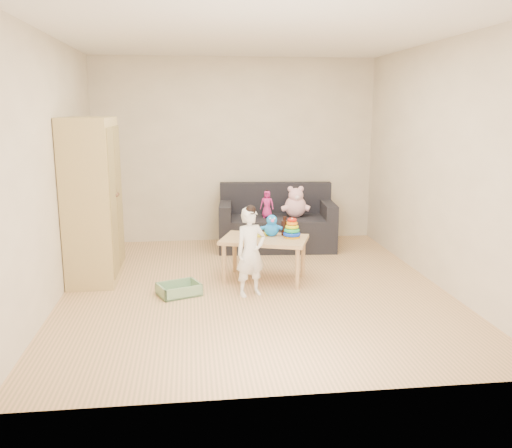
{
  "coord_description": "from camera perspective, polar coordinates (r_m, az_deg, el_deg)",
  "views": [
    {
      "loc": [
        -0.65,
        -5.52,
        1.89
      ],
      "look_at": [
        0.05,
        0.25,
        0.65
      ],
      "focal_mm": 38.0,
      "sensor_mm": 36.0,
      "label": 1
    }
  ],
  "objects": [
    {
      "name": "blue_plush",
      "position": [
        6.07,
        1.65,
        -0.11
      ],
      "size": [
        0.26,
        0.24,
        0.25
      ],
      "primitive_type": null,
      "rotation": [
        0.0,
        0.0,
        -0.52
      ],
      "color": "#1C88FF",
      "rests_on": "play_table"
    },
    {
      "name": "doll",
      "position": [
        7.33,
        1.16,
        2.07
      ],
      "size": [
        0.21,
        0.17,
        0.36
      ],
      "primitive_type": "imported",
      "rotation": [
        0.0,
        0.0,
        -0.27
      ],
      "color": "#D72887",
      "rests_on": "sofa"
    },
    {
      "name": "storage_bin",
      "position": [
        5.69,
        -8.11,
        -6.81
      ],
      "size": [
        0.5,
        0.44,
        0.12
      ],
      "primitive_type": null,
      "rotation": [
        0.0,
        0.0,
        0.38
      ],
      "color": "gray",
      "rests_on": "ground"
    },
    {
      "name": "ring_stacker",
      "position": [
        6.01,
        3.8,
        -0.63
      ],
      "size": [
        0.19,
        0.19,
        0.22
      ],
      "color": "#C98C0A",
      "rests_on": "play_table"
    },
    {
      "name": "yellow_book",
      "position": [
        6.13,
        0.28,
        -1.11
      ],
      "size": [
        0.28,
        0.28,
        0.02
      ],
      "primitive_type": "cube",
      "rotation": [
        0.0,
        0.0,
        -0.58
      ],
      "color": "gold",
      "rests_on": "play_table"
    },
    {
      "name": "play_table",
      "position": [
        6.06,
        0.89,
        -3.71
      ],
      "size": [
        1.07,
        0.85,
        0.49
      ],
      "primitive_type": "cube",
      "rotation": [
        0.0,
        0.0,
        -0.33
      ],
      "color": "tan",
      "rests_on": "ground"
    },
    {
      "name": "pink_bear",
      "position": [
        7.4,
        4.18,
        2.12
      ],
      "size": [
        0.39,
        0.37,
        0.36
      ],
      "primitive_type": null,
      "rotation": [
        0.0,
        0.0,
        -0.42
      ],
      "color": "#FFBBC8",
      "rests_on": "sofa"
    },
    {
      "name": "wooden_figure",
      "position": [
        5.96,
        -0.08,
        -1.04
      ],
      "size": [
        0.05,
        0.05,
        0.11
      ],
      "primitive_type": null,
      "rotation": [
        0.0,
        0.0,
        -0.26
      ],
      "color": "#58341B",
      "rests_on": "play_table"
    },
    {
      "name": "wardrobe",
      "position": [
        6.29,
        -16.83,
        2.47
      ],
      "size": [
        0.5,
        1.0,
        1.8
      ],
      "primitive_type": "cube",
      "color": "tan",
      "rests_on": "ground"
    },
    {
      "name": "brown_bottle",
      "position": [
        6.12,
        3.03,
        -0.35
      ],
      "size": [
        0.07,
        0.07,
        0.22
      ],
      "color": "black",
      "rests_on": "play_table"
    },
    {
      "name": "toddler",
      "position": [
        5.53,
        -0.56,
        -3.09
      ],
      "size": [
        0.39,
        0.33,
        0.89
      ],
      "primitive_type": "imported",
      "rotation": [
        0.0,
        0.0,
        0.4
      ],
      "color": "white",
      "rests_on": "ground"
    },
    {
      "name": "sofa",
      "position": [
        7.47,
        2.19,
        -0.88
      ],
      "size": [
        1.63,
        0.92,
        0.44
      ],
      "primitive_type": "cube",
      "rotation": [
        0.0,
        0.0,
        -0.09
      ],
      "color": "black",
      "rests_on": "ground"
    },
    {
      "name": "room",
      "position": [
        5.59,
        -0.2,
        5.98
      ],
      "size": [
        4.5,
        4.5,
        4.5
      ],
      "color": "#DEA877",
      "rests_on": "ground"
    }
  ]
}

